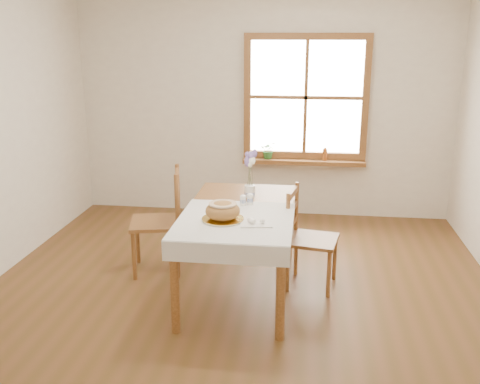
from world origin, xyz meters
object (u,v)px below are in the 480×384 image
Objects in this scene: dining_table at (240,219)px; chair_right at (313,238)px; flower_vase at (250,192)px; chair_left at (156,221)px; bread_plate at (223,219)px.

chair_right is at bearing 16.75° from dining_table.
chair_right reaches higher than flower_vase.
flower_vase is (0.88, 0.02, 0.31)m from chair_left.
chair_right is at bearing -15.36° from flower_vase.
bread_plate is (-0.09, -0.33, 0.10)m from dining_table.
bread_plate is (-0.71, -0.51, 0.32)m from chair_right.
dining_table is 1.63× the size of chair_left.
dining_table is at bearing 74.06° from bread_plate.
bread_plate is (0.74, -0.65, 0.28)m from chair_left.
dining_table is 0.37m from flower_vase.
chair_right is 2.80× the size of bread_plate.
chair_left is 0.93m from flower_vase.
dining_table is at bearing 55.74° from chair_left.
chair_left is at bearing -178.97° from flower_vase.
bread_plate is at bearing -105.94° from dining_table.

